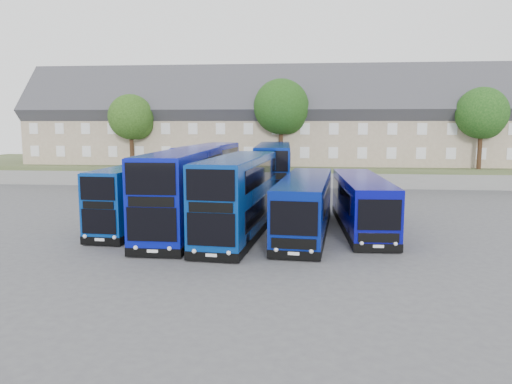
# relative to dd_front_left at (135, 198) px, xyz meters

# --- Properties ---
(ground) EXTENTS (120.00, 120.00, 0.00)m
(ground) POSITION_rel_dd_front_left_xyz_m (6.09, -3.07, -1.93)
(ground) COLOR #4B4B51
(ground) RESTS_ON ground
(retaining_wall) EXTENTS (70.00, 0.40, 1.50)m
(retaining_wall) POSITION_rel_dd_front_left_xyz_m (6.09, 20.93, -1.18)
(retaining_wall) COLOR slate
(retaining_wall) RESTS_ON ground
(earth_bank) EXTENTS (80.00, 20.00, 2.00)m
(earth_bank) POSITION_rel_dd_front_left_xyz_m (6.09, 30.93, -0.93)
(earth_bank) COLOR #475530
(earth_bank) RESTS_ON ground
(terrace_row) EXTENTS (54.00, 10.40, 11.20)m
(terrace_row) POSITION_rel_dd_front_left_xyz_m (6.09, 26.93, 4.67)
(terrace_row) COLOR tan
(terrace_row) RESTS_ON earth_bank
(dd_front_left) EXTENTS (2.92, 10.04, 3.94)m
(dd_front_left) POSITION_rel_dd_front_left_xyz_m (0.00, 0.00, 0.00)
(dd_front_left) COLOR navy
(dd_front_left) RESTS_ON ground
(dd_front_mid) EXTENTS (2.89, 12.37, 4.91)m
(dd_front_mid) POSITION_rel_dd_front_left_xyz_m (3.27, -0.86, 0.49)
(dd_front_mid) COLOR #081299
(dd_front_mid) RESTS_ON ground
(dd_front_right) EXTENTS (3.71, 11.89, 4.65)m
(dd_front_right) POSITION_rel_dd_front_left_xyz_m (6.77, -1.67, 0.36)
(dd_front_right) COLOR navy
(dd_front_right) RESTS_ON ground
(dd_rear_left) EXTENTS (3.73, 12.06, 4.72)m
(dd_rear_left) POSITION_rel_dd_front_left_xyz_m (2.41, 11.77, 0.39)
(dd_rear_left) COLOR #08139E
(dd_rear_left) RESTS_ON ground
(dd_rear_right) EXTENTS (3.20, 12.13, 4.78)m
(dd_rear_right) POSITION_rel_dd_front_left_xyz_m (7.97, 11.96, 0.42)
(dd_rear_right) COLOR navy
(dd_rear_right) RESTS_ON ground
(coach_east_a) EXTENTS (3.67, 12.64, 3.41)m
(coach_east_a) POSITION_rel_dd_front_left_xyz_m (10.66, -0.60, -0.26)
(coach_east_a) COLOR navy
(coach_east_a) RESTS_ON ground
(coach_east_b) EXTENTS (2.95, 12.03, 3.27)m
(coach_east_b) POSITION_rel_dd_front_left_xyz_m (14.18, 0.99, -0.33)
(coach_east_b) COLOR #07098C
(coach_east_b) RESTS_ON ground
(tree_west) EXTENTS (4.80, 4.80, 7.65)m
(tree_west) POSITION_rel_dd_front_left_xyz_m (-7.77, 22.03, 5.12)
(tree_west) COLOR #382314
(tree_west) RESTS_ON earth_bank
(tree_mid) EXTENTS (5.76, 5.76, 9.18)m
(tree_mid) POSITION_rel_dd_front_left_xyz_m (8.23, 22.53, 6.14)
(tree_mid) COLOR #382314
(tree_mid) RESTS_ON earth_bank
(tree_east) EXTENTS (5.12, 5.12, 8.16)m
(tree_east) POSITION_rel_dd_front_left_xyz_m (28.23, 22.03, 5.46)
(tree_east) COLOR #382314
(tree_east) RESTS_ON earth_bank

